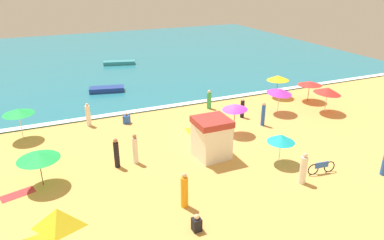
# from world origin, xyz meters

# --- Properties ---
(ground_plane) EXTENTS (60.00, 60.00, 0.00)m
(ground_plane) POSITION_xyz_m (0.00, 0.00, 0.00)
(ground_plane) COLOR #E0A856
(ocean_water) EXTENTS (60.00, 44.00, 0.10)m
(ocean_water) POSITION_xyz_m (0.00, 28.00, 0.05)
(ocean_water) COLOR teal
(ocean_water) RESTS_ON ground_plane
(wave_breaker_foam) EXTENTS (57.00, 0.70, 0.01)m
(wave_breaker_foam) POSITION_xyz_m (0.00, 6.30, 0.10)
(wave_breaker_foam) COLOR white
(wave_breaker_foam) RESTS_ON ocean_water
(lifeguard_cabana) EXTENTS (2.13, 2.10, 2.63)m
(lifeguard_cabana) POSITION_xyz_m (-2.42, -3.29, 1.34)
(lifeguard_cabana) COLOR white
(lifeguard_cabana) RESTS_ON ground_plane
(beach_umbrella_0) EXTENTS (2.27, 2.28, 1.94)m
(beach_umbrella_0) POSITION_xyz_m (1.09, -5.67, 1.68)
(beach_umbrella_0) COLOR silver
(beach_umbrella_0) RESTS_ON ground_plane
(beach_umbrella_1) EXTENTS (2.62, 2.64, 2.24)m
(beach_umbrella_1) POSITION_xyz_m (6.10, 1.34, 1.93)
(beach_umbrella_1) COLOR silver
(beach_umbrella_1) RESTS_ON ground_plane
(beach_umbrella_3) EXTENTS (2.92, 2.93, 2.28)m
(beach_umbrella_3) POSITION_xyz_m (-13.49, 4.42, 2.07)
(beach_umbrella_3) COLOR silver
(beach_umbrella_3) RESTS_ON ground_plane
(beach_umbrella_4) EXTENTS (3.08, 3.06, 2.26)m
(beach_umbrella_4) POSITION_xyz_m (9.84, -0.10, 1.91)
(beach_umbrella_4) COLOR silver
(beach_umbrella_4) RESTS_ON ground_plane
(beach_umbrella_5) EXTENTS (2.55, 2.56, 1.89)m
(beach_umbrella_5) POSITION_xyz_m (10.45, 2.74, 1.69)
(beach_umbrella_5) COLOR #4C3823
(beach_umbrella_5) RESTS_ON ground_plane
(beach_umbrella_6) EXTENTS (2.77, 2.77, 2.12)m
(beach_umbrella_6) POSITION_xyz_m (8.49, 4.83, 1.86)
(beach_umbrella_6) COLOR #4C3823
(beach_umbrella_6) RESTS_ON ground_plane
(beach_umbrella_7) EXTENTS (3.21, 3.21, 2.04)m
(beach_umbrella_7) POSITION_xyz_m (-12.46, -2.49, 1.82)
(beach_umbrella_7) COLOR #4C3823
(beach_umbrella_7) RESTS_ON ground_plane
(beach_umbrella_8) EXTENTS (2.23, 2.21, 2.35)m
(beach_umbrella_8) POSITION_xyz_m (0.68, -0.75, 2.08)
(beach_umbrella_8) COLOR #4C3823
(beach_umbrella_8) RESTS_ON ground_plane
(beach_tent) EXTENTS (2.20, 1.92, 1.03)m
(beach_tent) POSITION_xyz_m (-11.93, -6.60, 0.52)
(beach_tent) COLOR yellow
(beach_tent) RESTS_ON ground_plane
(parked_bicycle) EXTENTS (1.81, 0.27, 0.76)m
(parked_bicycle) POSITION_xyz_m (2.60, -7.69, 0.38)
(parked_bicycle) COLOR black
(parked_bicycle) RESTS_ON ground_plane
(beachgoer_0) EXTENTS (0.49, 0.49, 1.82)m
(beachgoer_0) POSITION_xyz_m (-8.83, 4.96, 0.85)
(beachgoer_0) COLOR white
(beachgoer_0) RESTS_ON ground_plane
(beachgoer_1) EXTENTS (0.43, 0.43, 1.94)m
(beachgoer_1) POSITION_xyz_m (-7.05, -2.15, 0.93)
(beachgoer_1) COLOR white
(beachgoer_1) RESTS_ON ground_plane
(beachgoer_2) EXTENTS (0.48, 0.48, 1.88)m
(beachgoer_2) POSITION_xyz_m (0.89, -8.07, 0.88)
(beachgoer_2) COLOR white
(beachgoer_2) RESTS_ON ground_plane
(beachgoer_3) EXTENTS (0.46, 0.46, 1.66)m
(beachgoer_3) POSITION_xyz_m (1.28, 4.62, 0.77)
(beachgoer_3) COLOR green
(beachgoer_3) RESTS_ON ground_plane
(beachgoer_4) EXTENTS (0.41, 0.41, 1.89)m
(beachgoer_4) POSITION_xyz_m (-8.22, -2.17, 0.91)
(beachgoer_4) COLOR black
(beachgoer_4) RESTS_ON ground_plane
(beachgoer_6) EXTENTS (0.41, 0.41, 0.88)m
(beachgoer_6) POSITION_xyz_m (-6.18, -9.36, 0.38)
(beachgoer_6) COLOR black
(beachgoer_6) RESTS_ON ground_plane
(beachgoer_8) EXTENTS (0.31, 0.31, 1.88)m
(beachgoer_8) POSITION_xyz_m (3.46, -0.34, 0.91)
(beachgoer_8) COLOR blue
(beachgoer_8) RESTS_ON ground_plane
(beachgoer_9) EXTENTS (0.46, 0.46, 1.94)m
(beachgoer_9) POSITION_xyz_m (-5.99, -7.46, 0.91)
(beachgoer_9) COLOR orange
(beachgoer_9) RESTS_ON ground_plane
(beachgoer_10) EXTENTS (0.33, 0.33, 1.63)m
(beachgoer_10) POSITION_xyz_m (2.85, 1.69, 0.77)
(beachgoer_10) COLOR black
(beachgoer_10) RESTS_ON ground_plane
(beachgoer_11) EXTENTS (0.64, 0.64, 0.85)m
(beachgoer_11) POSITION_xyz_m (-6.05, 4.25, 0.35)
(beachgoer_11) COLOR blue
(beachgoer_11) RESTS_ON ground_plane
(beach_towel_0) EXTENTS (1.85, 1.19, 0.01)m
(beach_towel_0) POSITION_xyz_m (-13.76, -2.95, 0.01)
(beach_towel_0) COLOR red
(beach_towel_0) RESTS_ON ground_plane
(beach_towel_1) EXTENTS (1.00, 1.68, 0.01)m
(beach_towel_1) POSITION_xyz_m (-1.93, 0.65, 0.01)
(beach_towel_1) COLOR orange
(beach_towel_1) RESTS_ON ground_plane
(small_boat_0) EXTENTS (4.05, 2.03, 0.45)m
(small_boat_0) POSITION_xyz_m (-2.35, 22.97, 0.33)
(small_boat_0) COLOR teal
(small_boat_0) RESTS_ON ocean_water
(small_boat_1) EXTENTS (3.48, 1.91, 0.47)m
(small_boat_1) POSITION_xyz_m (-5.97, 12.52, 0.33)
(small_boat_1) COLOR navy
(small_boat_1) RESTS_ON ocean_water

